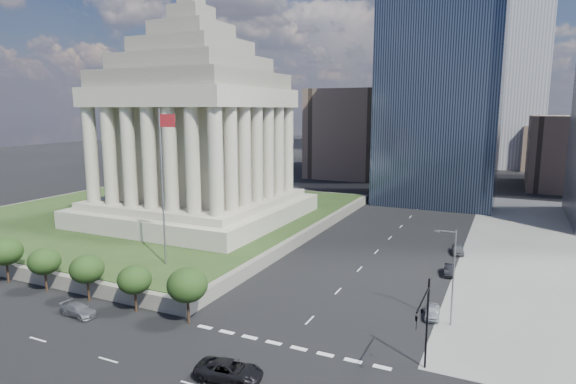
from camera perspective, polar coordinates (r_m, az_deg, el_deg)
The scene contains 16 objects.
ground at distance 126.97m, azimuth 16.53°, elevation -0.49°, with size 500.00×500.00×0.00m, color black.
plaza_terrace at distance 99.21m, azimuth -15.09°, elevation -2.70°, with size 66.00×70.00×1.80m, color slate.
plaza_lawn at distance 99.02m, azimuth -15.12°, elevation -2.16°, with size 64.00×68.00×0.10m, color #233A17.
war_memorial at distance 88.61m, azimuth -11.00°, elevation 9.37°, with size 34.00×34.00×39.00m, color #ABA690, non-canonical shape.
flagpole at distance 62.78m, azimuth -14.59°, elevation 1.53°, with size 2.52×0.24×20.00m.
tree_row at distance 68.10m, azimuth -28.70°, elevation -7.46°, with size 53.00×4.00×6.00m, color black, non-canonical shape.
midrise_glass at distance 120.13m, azimuth 17.84°, elevation 13.26°, with size 26.00×26.00×60.00m, color black.
building_filler_ne at distance 154.88m, azimuth 30.25°, elevation 4.11°, with size 20.00×30.00×20.00m, color brown.
building_filler_nw at distance 161.28m, azimuth 7.77°, elevation 6.95°, with size 24.00×30.00×28.00m, color brown.
traffic_signal_ne at distance 41.33m, azimuth 15.83°, elevation -14.19°, with size 0.30×5.74×8.00m.
street_lamp_north at distance 51.59m, azimuth 18.85°, elevation -8.97°, with size 2.13×0.22×10.00m.
pickup_truck at distance 42.06m, azimuth -6.97°, elevation -20.26°, with size 2.59×5.61×1.56m, color black.
suv_grey at distance 57.39m, azimuth -23.58°, elevation -12.68°, with size 4.47×1.82×1.30m, color #575A5E.
parked_sedan_near at distance 54.64m, azimuth 16.74°, elevation -13.42°, with size 3.76×1.51×1.28m, color #A0A2A8.
parked_sedan_mid at distance 68.35m, azimuth 18.59°, elevation -8.75°, with size 3.91×1.36×1.29m, color black.
parked_sedan_far at distance 78.27m, azimuth 19.48°, elevation -6.39°, with size 4.24×1.71×1.45m, color #595C61.
Camera 1 is at (17.94, -23.79, 21.80)m, focal length 30.00 mm.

